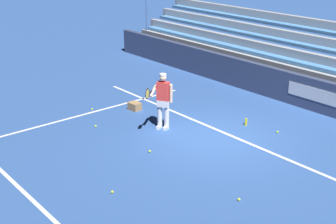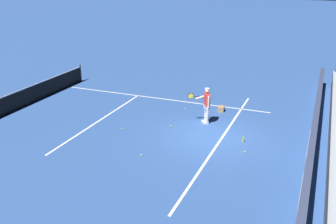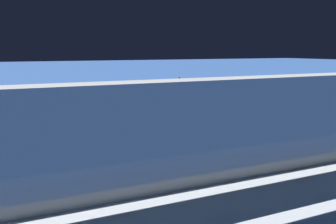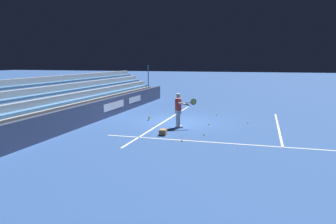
{
  "view_description": "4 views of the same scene",
  "coord_description": "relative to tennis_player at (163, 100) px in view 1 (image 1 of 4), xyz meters",
  "views": [
    {
      "loc": [
        -8.57,
        8.96,
        5.56
      ],
      "look_at": [
        0.98,
        0.96,
        0.77
      ],
      "focal_mm": 50.0,
      "sensor_mm": 36.0,
      "label": 1
    },
    {
      "loc": [
        -15.14,
        -4.18,
        6.98
      ],
      "look_at": [
        -0.53,
        1.74,
        1.12
      ],
      "focal_mm": 42.0,
      "sensor_mm": 36.0,
      "label": 2
    },
    {
      "loc": [
        -5.1,
        -9.2,
        2.64
      ],
      "look_at": [
        0.57,
        1.97,
        0.63
      ],
      "focal_mm": 42.0,
      "sensor_mm": 36.0,
      "label": 3
    },
    {
      "loc": [
        17.25,
        4.62,
        3.34
      ],
      "look_at": [
        1.79,
        0.17,
        0.8
      ],
      "focal_mm": 35.0,
      "sensor_mm": 36.0,
      "label": 4
    }
  ],
  "objects": [
    {
      "name": "ground_plane",
      "position": [
        -1.58,
        -0.67,
        -0.89
      ],
      "size": [
        160.0,
        160.0,
        0.0
      ],
      "primitive_type": "plane",
      "color": "#2D5193"
    },
    {
      "name": "court_baseline_white",
      "position": [
        -1.58,
        -1.17,
        -0.89
      ],
      "size": [
        12.0,
        0.1,
        0.01
      ],
      "primitive_type": "cube",
      "color": "white",
      "rests_on": "ground"
    },
    {
      "name": "court_sideline_white",
      "position": [
        2.53,
        3.33,
        -0.89
      ],
      "size": [
        0.1,
        12.0,
        0.01
      ],
      "primitive_type": "cube",
      "color": "white",
      "rests_on": "ground"
    },
    {
      "name": "court_service_line_white",
      "position": [
        -1.58,
        4.83,
        -0.89
      ],
      "size": [
        8.22,
        0.1,
        0.01
      ],
      "primitive_type": "cube",
      "color": "white",
      "rests_on": "ground"
    },
    {
      "name": "back_wall_sponsor_board",
      "position": [
        -1.59,
        -4.83,
        -0.34
      ],
      "size": [
        20.72,
        0.25,
        1.1
      ],
      "color": "#384260",
      "rests_on": "ground"
    },
    {
      "name": "bleacher_stand",
      "position": [
        -1.58,
        -6.66,
        -0.17
      ],
      "size": [
        19.68,
        2.4,
        2.95
      ],
      "color": "#9EA3A8",
      "rests_on": "ground"
    },
    {
      "name": "tennis_player",
      "position": [
        0.0,
        0.0,
        0.0
      ],
      "size": [
        0.58,
        1.06,
        1.71
      ],
      "color": "silver",
      "rests_on": "ground"
    },
    {
      "name": "ball_box_cardboard",
      "position": [
        1.81,
        -0.27,
        -0.76
      ],
      "size": [
        0.43,
        0.34,
        0.26
      ],
      "primitive_type": "cube",
      "rotation": [
        0.0,
        0.0,
        0.1
      ],
      "color": "#A87F51",
      "rests_on": "ground"
    },
    {
      "name": "tennis_ball_far_right",
      "position": [
        2.73,
        0.83,
        -0.86
      ],
      "size": [
        0.07,
        0.07,
        0.07
      ],
      "primitive_type": "sphere",
      "color": "#CCE533",
      "rests_on": "ground"
    },
    {
      "name": "tennis_ball_near_player",
      "position": [
        -1.08,
        1.34,
        -0.86
      ],
      "size": [
        0.07,
        0.07,
        0.07
      ],
      "primitive_type": "sphere",
      "color": "#CCE533",
      "rests_on": "ground"
    },
    {
      "name": "tennis_ball_toward_net",
      "position": [
        -2.48,
        -2.38,
        -0.86
      ],
      "size": [
        0.07,
        0.07,
        0.07
      ],
      "primitive_type": "sphere",
      "color": "#CCE533",
      "rests_on": "ground"
    },
    {
      "name": "tennis_ball_by_box",
      "position": [
        1.38,
        1.53,
        -0.86
      ],
      "size": [
        0.07,
        0.07,
        0.07
      ],
      "primitive_type": "sphere",
      "color": "#CCE533",
      "rests_on": "ground"
    },
    {
      "name": "tennis_ball_on_baseline",
      "position": [
        -4.28,
        1.32,
        -0.86
      ],
      "size": [
        0.07,
        0.07,
        0.07
      ],
      "primitive_type": "sphere",
      "color": "#CCE533",
      "rests_on": "ground"
    },
    {
      "name": "tennis_ball_far_left",
      "position": [
        -2.21,
        3.3,
        -0.86
      ],
      "size": [
        0.07,
        0.07,
        0.07
      ],
      "primitive_type": "sphere",
      "color": "#CCE533",
      "rests_on": "ground"
    },
    {
      "name": "water_bottle",
      "position": [
        -1.48,
        -2.11,
        -0.78
      ],
      "size": [
        0.07,
        0.07,
        0.22
      ],
      "primitive_type": "cylinder",
      "color": "yellow",
      "rests_on": "ground"
    }
  ]
}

